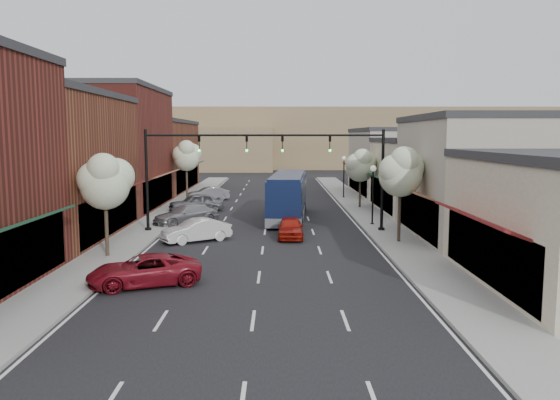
{
  "coord_description": "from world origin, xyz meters",
  "views": [
    {
      "loc": [
        0.89,
        -28.87,
        6.59
      ],
      "look_at": [
        1.04,
        8.13,
        2.2
      ],
      "focal_mm": 35.0,
      "sensor_mm": 36.0,
      "label": 1
    }
  ],
  "objects_px": {
    "tree_right_far": "(361,165)",
    "parked_car_b": "(196,230)",
    "tree_left_near": "(105,180)",
    "parked_car_d": "(196,202)",
    "coach_bus": "(288,195)",
    "signal_mast_left": "(182,165)",
    "parked_car_c": "(186,215)",
    "tree_right_near": "(401,171)",
    "lamp_post_far": "(344,170)",
    "red_hatchback": "(291,227)",
    "parked_car_e": "(208,194)",
    "tree_left_far": "(187,155)",
    "parked_car_a": "(144,270)",
    "lamp_post_near": "(373,185)",
    "signal_mast_right": "(348,165)"
  },
  "relations": [
    {
      "from": "signal_mast_right",
      "to": "tree_right_far",
      "type": "height_order",
      "value": "signal_mast_right"
    },
    {
      "from": "tree_right_far",
      "to": "red_hatchback",
      "type": "bearing_deg",
      "value": -115.2
    },
    {
      "from": "tree_right_near",
      "to": "lamp_post_far",
      "type": "height_order",
      "value": "tree_right_near"
    },
    {
      "from": "signal_mast_left",
      "to": "parked_car_b",
      "type": "xyz_separation_m",
      "value": [
        1.42,
        -3.37,
        -3.91
      ]
    },
    {
      "from": "lamp_post_near",
      "to": "parked_car_b",
      "type": "relative_size",
      "value": 1.03
    },
    {
      "from": "lamp_post_near",
      "to": "red_hatchback",
      "type": "height_order",
      "value": "lamp_post_near"
    },
    {
      "from": "lamp_post_near",
      "to": "parked_car_d",
      "type": "bearing_deg",
      "value": 151.51
    },
    {
      "from": "tree_right_far",
      "to": "signal_mast_left",
      "type": "bearing_deg",
      "value": -139.46
    },
    {
      "from": "tree_right_near",
      "to": "red_hatchback",
      "type": "bearing_deg",
      "value": 164.05
    },
    {
      "from": "parked_car_b",
      "to": "parked_car_d",
      "type": "height_order",
      "value": "parked_car_d"
    },
    {
      "from": "signal_mast_left",
      "to": "tree_left_near",
      "type": "bearing_deg",
      "value": -108.1
    },
    {
      "from": "coach_bus",
      "to": "red_hatchback",
      "type": "distance_m",
      "value": 8.31
    },
    {
      "from": "tree_right_near",
      "to": "lamp_post_near",
      "type": "distance_m",
      "value": 6.74
    },
    {
      "from": "signal_mast_right",
      "to": "red_hatchback",
      "type": "relative_size",
      "value": 2.05
    },
    {
      "from": "signal_mast_left",
      "to": "parked_car_e",
      "type": "height_order",
      "value": "signal_mast_left"
    },
    {
      "from": "parked_car_c",
      "to": "parked_car_e",
      "type": "height_order",
      "value": "parked_car_c"
    },
    {
      "from": "tree_right_near",
      "to": "parked_car_a",
      "type": "relative_size",
      "value": 1.21
    },
    {
      "from": "tree_left_near",
      "to": "red_hatchback",
      "type": "bearing_deg",
      "value": 30.62
    },
    {
      "from": "lamp_post_near",
      "to": "parked_car_b",
      "type": "distance_m",
      "value": 13.56
    },
    {
      "from": "lamp_post_far",
      "to": "tree_right_near",
      "type": "bearing_deg",
      "value": -88.7
    },
    {
      "from": "coach_bus",
      "to": "parked_car_d",
      "type": "relative_size",
      "value": 2.5
    },
    {
      "from": "signal_mast_left",
      "to": "coach_bus",
      "type": "xyz_separation_m",
      "value": [
        7.33,
        6.06,
        -2.76
      ]
    },
    {
      "from": "signal_mast_left",
      "to": "parked_car_d",
      "type": "xyz_separation_m",
      "value": [
        -0.58,
        10.1,
        -3.82
      ]
    },
    {
      "from": "parked_car_a",
      "to": "parked_car_b",
      "type": "height_order",
      "value": "parked_car_b"
    },
    {
      "from": "coach_bus",
      "to": "signal_mast_right",
      "type": "bearing_deg",
      "value": -52.65
    },
    {
      "from": "tree_left_near",
      "to": "parked_car_d",
      "type": "bearing_deg",
      "value": 83.55
    },
    {
      "from": "tree_right_near",
      "to": "parked_car_b",
      "type": "relative_size",
      "value": 1.38
    },
    {
      "from": "lamp_post_near",
      "to": "parked_car_d",
      "type": "height_order",
      "value": "lamp_post_near"
    },
    {
      "from": "parked_car_e",
      "to": "signal_mast_right",
      "type": "bearing_deg",
      "value": 14.5
    },
    {
      "from": "signal_mast_left",
      "to": "coach_bus",
      "type": "relative_size",
      "value": 0.7
    },
    {
      "from": "tree_left_near",
      "to": "parked_car_d",
      "type": "distance_m",
      "value": 18.59
    },
    {
      "from": "parked_car_d",
      "to": "parked_car_e",
      "type": "bearing_deg",
      "value": 160.21
    },
    {
      "from": "tree_right_near",
      "to": "tree_left_near",
      "type": "relative_size",
      "value": 1.05
    },
    {
      "from": "signal_mast_right",
      "to": "parked_car_a",
      "type": "relative_size",
      "value": 1.68
    },
    {
      "from": "tree_right_far",
      "to": "parked_car_b",
      "type": "relative_size",
      "value": 1.26
    },
    {
      "from": "coach_bus",
      "to": "parked_car_c",
      "type": "height_order",
      "value": "coach_bus"
    },
    {
      "from": "signal_mast_left",
      "to": "lamp_post_far",
      "type": "xyz_separation_m",
      "value": [
        13.42,
        20.0,
        -1.62
      ]
    },
    {
      "from": "tree_right_near",
      "to": "tree_right_far",
      "type": "height_order",
      "value": "tree_right_near"
    },
    {
      "from": "tree_right_near",
      "to": "parked_car_d",
      "type": "bearing_deg",
      "value": 135.78
    },
    {
      "from": "tree_left_near",
      "to": "parked_car_d",
      "type": "height_order",
      "value": "tree_left_near"
    },
    {
      "from": "coach_bus",
      "to": "parked_car_e",
      "type": "height_order",
      "value": "coach_bus"
    },
    {
      "from": "signal_mast_left",
      "to": "lamp_post_near",
      "type": "distance_m",
      "value": 13.75
    },
    {
      "from": "tree_right_near",
      "to": "parked_car_a",
      "type": "height_order",
      "value": "tree_right_near"
    },
    {
      "from": "parked_car_b",
      "to": "parked_car_d",
      "type": "relative_size",
      "value": 0.91
    },
    {
      "from": "lamp_post_far",
      "to": "signal_mast_right",
      "type": "bearing_deg",
      "value": -96.22
    },
    {
      "from": "tree_left_far",
      "to": "parked_car_c",
      "type": "bearing_deg",
      "value": -81.07
    },
    {
      "from": "parked_car_d",
      "to": "parked_car_e",
      "type": "xyz_separation_m",
      "value": [
        0.0,
        8.34,
        -0.12
      ]
    },
    {
      "from": "tree_left_far",
      "to": "red_hatchback",
      "type": "bearing_deg",
      "value": -63.64
    },
    {
      "from": "lamp_post_near",
      "to": "parked_car_d",
      "type": "distance_m",
      "value": 16.08
    },
    {
      "from": "tree_left_near",
      "to": "parked_car_c",
      "type": "relative_size",
      "value": 1.12
    }
  ]
}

